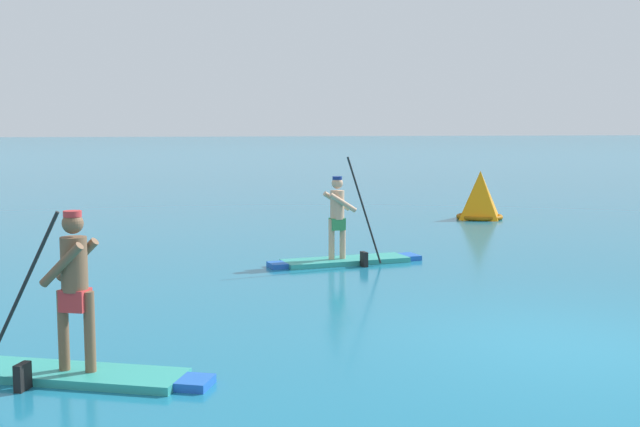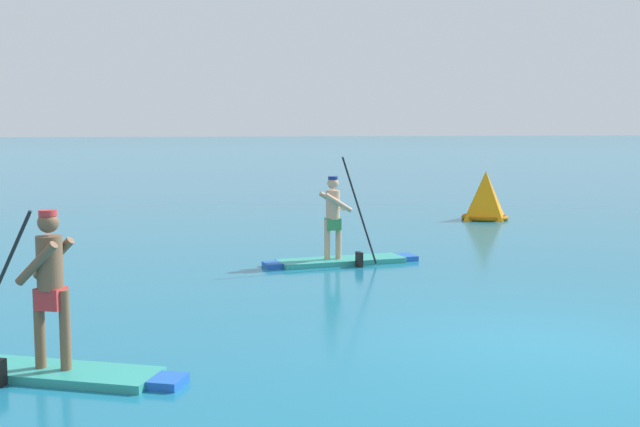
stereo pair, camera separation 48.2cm
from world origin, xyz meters
name	(u,v)px [view 1 (the left image)]	position (x,y,z in m)	size (l,w,h in m)	color
ground	(571,345)	(0.00, 0.00, 0.00)	(440.00, 440.00, 0.00)	#196B8C
paddleboarder_near_left	(67,340)	(-5.58, 0.39, 0.40)	(2.89, 1.79, 1.81)	teal
paddleboarder_mid_center	(344,244)	(-0.80, 5.98, 0.36)	(2.98, 0.96, 2.06)	teal
race_marker_buoy	(480,197)	(5.07, 11.72, 0.60)	(1.28, 1.28, 1.33)	orange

